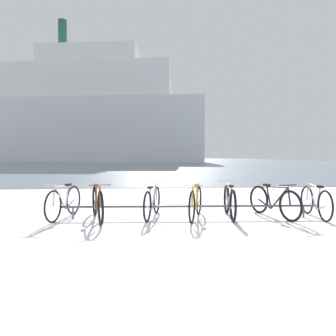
{
  "coord_description": "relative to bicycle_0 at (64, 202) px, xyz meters",
  "views": [
    {
      "loc": [
        -0.93,
        -3.81,
        1.48
      ],
      "look_at": [
        -0.21,
        6.19,
        1.05
      ],
      "focal_mm": 32.96,
      "sensor_mm": 36.0,
      "label": 1
    }
  ],
  "objects": [
    {
      "name": "ground",
      "position": [
        2.84,
        50.41,
        -0.42
      ],
      "size": [
        80.0,
        132.0,
        0.08
      ],
      "color": "white"
    },
    {
      "name": "bike_rack",
      "position": [
        2.93,
        -0.22,
        -0.11
      ],
      "size": [
        6.0,
        0.28,
        0.31
      ],
      "color": "#4C5156",
      "rests_on": "ground"
    },
    {
      "name": "bicycle_0",
      "position": [
        0.0,
        0.0,
        0.0
      ],
      "size": [
        0.53,
        1.65,
        0.84
      ],
      "color": "black",
      "rests_on": "ground"
    },
    {
      "name": "bicycle_1",
      "position": [
        0.81,
        -0.26,
        0.0
      ],
      "size": [
        0.61,
        1.75,
        0.85
      ],
      "color": "black",
      "rests_on": "ground"
    },
    {
      "name": "bicycle_2",
      "position": [
        2.06,
        -0.05,
        -0.01
      ],
      "size": [
        0.55,
        1.67,
        0.81
      ],
      "color": "black",
      "rests_on": "ground"
    },
    {
      "name": "bicycle_3",
      "position": [
        3.05,
        -0.3,
        -0.0
      ],
      "size": [
        0.64,
        1.65,
        0.84
      ],
      "color": "black",
      "rests_on": "ground"
    },
    {
      "name": "bicycle_4",
      "position": [
        3.88,
        -0.2,
        -0.0
      ],
      "size": [
        0.46,
        1.69,
        0.85
      ],
      "color": "black",
      "rests_on": "ground"
    },
    {
      "name": "bicycle_5",
      "position": [
        4.93,
        -0.24,
        -0.01
      ],
      "size": [
        0.65,
        1.73,
        0.82
      ],
      "color": "black",
      "rests_on": "ground"
    },
    {
      "name": "bicycle_6",
      "position": [
        5.9,
        -0.34,
        -0.01
      ],
      "size": [
        0.46,
        1.65,
        0.83
      ],
      "color": "black",
      "rests_on": "ground"
    },
    {
      "name": "ferry_ship",
      "position": [
        -8.73,
        57.02,
        9.31
      ],
      "size": [
        45.12,
        16.04,
        28.89
      ],
      "color": "silver",
      "rests_on": "ground"
    }
  ]
}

